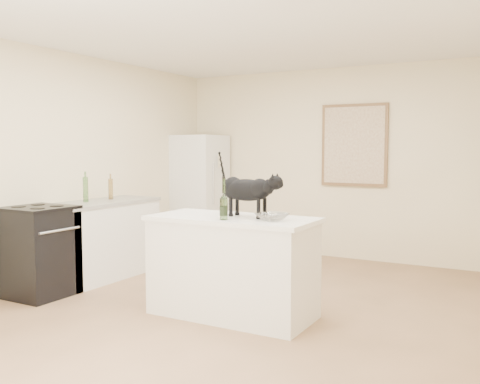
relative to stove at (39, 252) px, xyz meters
name	(u,v)px	position (x,y,z in m)	size (l,w,h in m)	color
floor	(234,308)	(1.95, 0.60, -0.45)	(5.50, 5.50, 0.00)	#9E7554
ceiling	(234,28)	(1.95, 0.60, 2.15)	(5.50, 5.50, 0.00)	white
wall_back	(333,163)	(1.95, 3.35, 0.85)	(4.50, 4.50, 0.00)	beige
wall_left	(62,167)	(-0.30, 0.60, 0.85)	(5.50, 5.50, 0.00)	beige
island_base	(232,269)	(2.05, 0.40, -0.02)	(1.44, 0.67, 0.86)	white
island_top	(232,219)	(2.05, 0.40, 0.43)	(1.50, 0.70, 0.04)	white
left_cabinets	(102,241)	(0.00, 0.90, -0.02)	(0.60, 1.40, 0.86)	white
left_countertop	(101,203)	(0.00, 0.90, 0.43)	(0.62, 1.44, 0.04)	gray
stove	(39,252)	(0.00, 0.00, 0.00)	(0.60, 0.60, 0.90)	black
fridge	(199,192)	(0.00, 2.95, 0.40)	(0.68, 0.68, 1.70)	white
artwork_frame	(354,145)	(2.25, 3.32, 1.10)	(0.90, 0.03, 1.10)	brown
artwork_canvas	(354,145)	(2.25, 3.30, 1.10)	(0.82, 0.00, 1.02)	beige
black_cat	(247,193)	(2.17, 0.45, 0.67)	(0.62, 0.18, 0.43)	black
wine_bottle	(224,201)	(2.08, 0.19, 0.61)	(0.07, 0.07, 0.32)	#315622
glass_bowl	(272,217)	(2.47, 0.35, 0.48)	(0.26, 0.26, 0.06)	silver
fridge_paper	(219,161)	(0.34, 2.96, 0.87)	(0.01, 0.16, 0.20)	white
counter_bottle_cluster	(97,189)	(-0.04, 0.87, 0.58)	(0.08, 0.44, 0.28)	#246322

